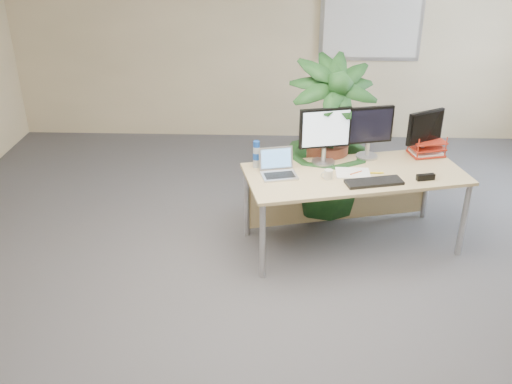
{
  "coord_description": "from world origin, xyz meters",
  "views": [
    {
      "loc": [
        0.02,
        -3.5,
        2.88
      ],
      "look_at": [
        -0.13,
        0.35,
        0.94
      ],
      "focal_mm": 40.0,
      "sensor_mm": 36.0,
      "label": 1
    }
  ],
  "objects_px": {
    "monitor_right": "(369,129)",
    "desk": "(350,183)",
    "monitor_left": "(325,132)",
    "laptop": "(278,168)",
    "floor_plant": "(327,152)"
  },
  "relations": [
    {
      "from": "desk",
      "to": "floor_plant",
      "type": "relative_size",
      "value": 1.39
    },
    {
      "from": "desk",
      "to": "laptop",
      "type": "height_order",
      "value": "laptop"
    },
    {
      "from": "monitor_right",
      "to": "desk",
      "type": "bearing_deg",
      "value": -124.64
    },
    {
      "from": "monitor_left",
      "to": "laptop",
      "type": "bearing_deg",
      "value": -149.07
    },
    {
      "from": "desk",
      "to": "monitor_left",
      "type": "bearing_deg",
      "value": 158.6
    },
    {
      "from": "laptop",
      "to": "floor_plant",
      "type": "bearing_deg",
      "value": 47.41
    },
    {
      "from": "monitor_right",
      "to": "laptop",
      "type": "xyz_separation_m",
      "value": [
        -0.84,
        -0.41,
        -0.23
      ]
    },
    {
      "from": "desk",
      "to": "monitor_left",
      "type": "height_order",
      "value": "monitor_left"
    },
    {
      "from": "desk",
      "to": "monitor_right",
      "type": "relative_size",
      "value": 4.2
    },
    {
      "from": "desk",
      "to": "floor_plant",
      "type": "height_order",
      "value": "floor_plant"
    },
    {
      "from": "monitor_left",
      "to": "laptop",
      "type": "height_order",
      "value": "monitor_left"
    },
    {
      "from": "desk",
      "to": "laptop",
      "type": "distance_m",
      "value": 0.72
    },
    {
      "from": "monitor_left",
      "to": "laptop",
      "type": "relative_size",
      "value": 1.46
    },
    {
      "from": "floor_plant",
      "to": "monitor_left",
      "type": "bearing_deg",
      "value": -101.89
    },
    {
      "from": "desk",
      "to": "monitor_left",
      "type": "distance_m",
      "value": 0.53
    }
  ]
}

